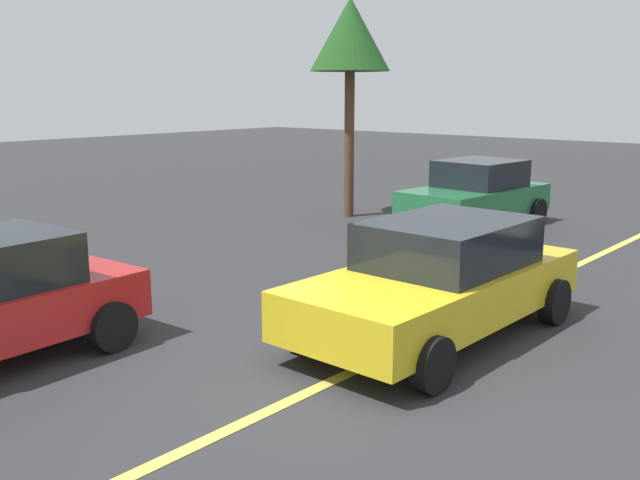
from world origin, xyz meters
The scene contains 5 objects.
ground_plane centered at (0.00, 0.00, 0.00)m, with size 80.00×80.00×0.00m, color #2D2D30.
lane_marking_centre centered at (3.00, 0.00, 0.01)m, with size 28.00×0.16×0.01m, color #E0D14C.
car_yellow_behind_van centered at (1.93, -0.08, 0.79)m, with size 4.60×2.14×1.55m.
car_green_crossing centered at (9.22, 3.40, 0.80)m, with size 4.01×2.32×1.58m.
tree_centre_verge centered at (8.31, 6.56, 4.48)m, with size 2.00×2.00×5.45m.
Camera 1 is at (-5.94, -4.80, 3.21)m, focal length 39.93 mm.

